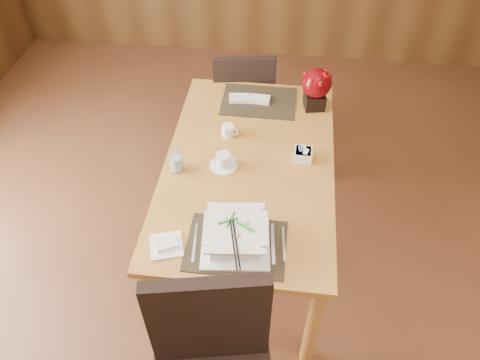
# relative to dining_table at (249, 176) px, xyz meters

# --- Properties ---
(ground) EXTENTS (6.00, 6.00, 0.00)m
(ground) POSITION_rel_dining_table_xyz_m (0.00, -0.60, -0.65)
(ground) COLOR brown
(ground) RESTS_ON ground
(dining_table) EXTENTS (0.90, 1.50, 0.75)m
(dining_table) POSITION_rel_dining_table_xyz_m (0.00, 0.00, 0.00)
(dining_table) COLOR #C78837
(dining_table) RESTS_ON ground
(placemat_near) EXTENTS (0.45, 0.33, 0.01)m
(placemat_near) POSITION_rel_dining_table_xyz_m (0.00, -0.55, 0.10)
(placemat_near) COLOR black
(placemat_near) RESTS_ON dining_table
(placemat_far) EXTENTS (0.45, 0.33, 0.01)m
(placemat_far) POSITION_rel_dining_table_xyz_m (0.00, 0.55, 0.10)
(placemat_far) COLOR black
(placemat_far) RESTS_ON dining_table
(soup_setting) EXTENTS (0.33, 0.33, 0.12)m
(soup_setting) POSITION_rel_dining_table_xyz_m (-0.00, -0.54, 0.16)
(soup_setting) COLOR white
(soup_setting) RESTS_ON dining_table
(coffee_cup) EXTENTS (0.15, 0.15, 0.08)m
(coffee_cup) POSITION_rel_dining_table_xyz_m (-0.13, -0.04, 0.13)
(coffee_cup) COLOR white
(coffee_cup) RESTS_ON dining_table
(water_glass) EXTENTS (0.09, 0.09, 0.16)m
(water_glass) POSITION_rel_dining_table_xyz_m (-0.37, -0.10, 0.18)
(water_glass) COLOR white
(water_glass) RESTS_ON dining_table
(creamer_jug) EXTENTS (0.11, 0.11, 0.07)m
(creamer_jug) POSITION_rel_dining_table_xyz_m (-0.14, 0.21, 0.13)
(creamer_jug) COLOR white
(creamer_jug) RESTS_ON dining_table
(sugar_caddy) EXTENTS (0.10, 0.10, 0.06)m
(sugar_caddy) POSITION_rel_dining_table_xyz_m (0.28, 0.07, 0.13)
(sugar_caddy) COLOR white
(sugar_caddy) RESTS_ON dining_table
(berry_decor) EXTENTS (0.18, 0.18, 0.26)m
(berry_decor) POSITION_rel_dining_table_xyz_m (0.34, 0.54, 0.24)
(berry_decor) COLOR black
(berry_decor) RESTS_ON dining_table
(napkins_far) EXTENTS (0.25, 0.09, 0.02)m
(napkins_far) POSITION_rel_dining_table_xyz_m (-0.05, 0.55, 0.11)
(napkins_far) COLOR white
(napkins_far) RESTS_ON dining_table
(bread_plate) EXTENTS (0.18, 0.18, 0.01)m
(bread_plate) POSITION_rel_dining_table_xyz_m (-0.31, -0.59, 0.10)
(bread_plate) COLOR white
(bread_plate) RESTS_ON dining_table
(far_chair) EXTENTS (0.49, 0.49, 0.91)m
(far_chair) POSITION_rel_dining_table_xyz_m (-0.13, 0.88, -0.14)
(far_chair) COLOR black
(far_chair) RESTS_ON ground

